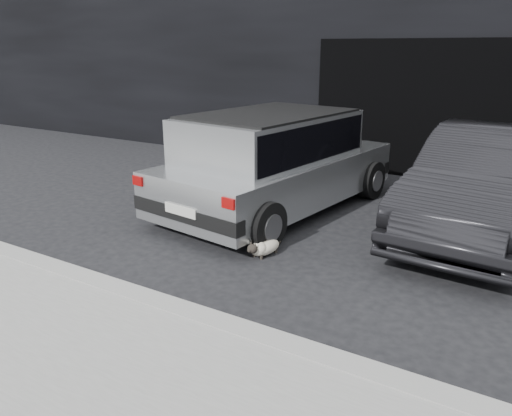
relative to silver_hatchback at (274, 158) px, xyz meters
The scene contains 9 objects.
ground 1.16m from the silver_hatchback, 69.54° to the right, with size 80.00×80.00×0.00m, color black.
building_facade 5.66m from the silver_hatchback, 76.31° to the left, with size 34.00×4.00×5.00m, color black.
garage_opening 3.52m from the silver_hatchback, 68.47° to the left, with size 4.00×0.10×2.60m, color black.
curb 3.67m from the silver_hatchback, 69.09° to the right, with size 18.00×0.25×0.12m, color gray.
sidewalk 4.79m from the silver_hatchback, 74.29° to the right, with size 18.00×2.20×0.11m, color gray.
silver_hatchback is the anchor object (origin of this frame).
second_car 3.02m from the silver_hatchback, 12.05° to the left, with size 1.51×4.34×1.43m, color black.
cat_siamese 1.98m from the silver_hatchback, 64.74° to the right, with size 0.31×0.68×0.24m.
cat_white 1.43m from the silver_hatchback, 100.65° to the right, with size 0.73×0.59×0.40m.
Camera 1 is at (3.36, -5.81, 2.45)m, focal length 35.00 mm.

